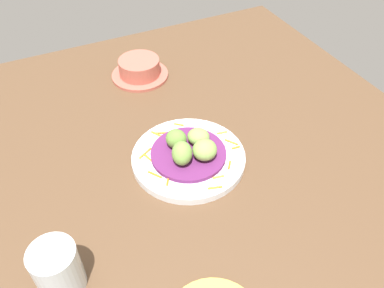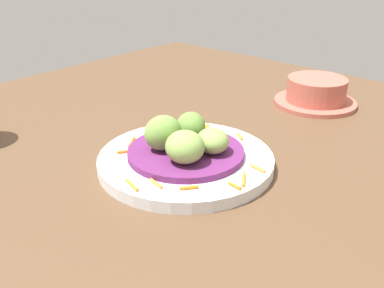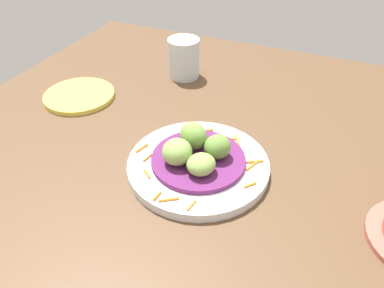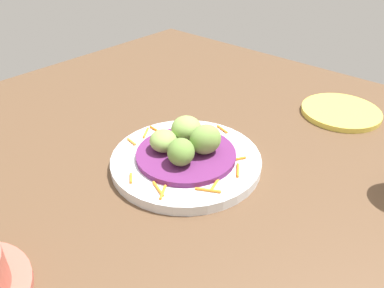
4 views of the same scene
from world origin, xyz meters
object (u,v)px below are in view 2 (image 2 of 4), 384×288
object	(u,v)px
terracotta_bowl	(316,93)
guac_scoop_center	(163,133)
guac_scoop_back	(213,140)
main_plate	(188,162)
guac_scoop_left	(191,127)
guac_scoop_right	(185,147)

from	to	relation	value
terracotta_bowl	guac_scoop_center	bearing A→B (deg)	173.63
guac_scoop_center	guac_scoop_back	size ratio (longest dim) A/B	1.08
main_plate	terracotta_bowl	distance (cm)	34.04
guac_scoop_left	terracotta_bowl	size ratio (longest dim) A/B	0.29
main_plate	terracotta_bowl	world-z (taller)	terracotta_bowl
main_plate	terracotta_bowl	xyz separation A→B (cm)	(33.99, -1.28, 1.43)
main_plate	guac_scoop_left	distance (cm)	4.99
guac_scoop_center	terracotta_bowl	world-z (taller)	guac_scoop_center
guac_scoop_left	guac_scoop_right	size ratio (longest dim) A/B	0.88
guac_scoop_center	guac_scoop_back	xyz separation A→B (cm)	(3.82, -5.44, -0.77)
guac_scoop_left	guac_scoop_center	xyz separation A→B (cm)	(-4.63, 0.81, 0.35)
guac_scoop_right	terracotta_bowl	xyz separation A→B (cm)	(36.71, 0.62, -2.33)
guac_scoop_back	terracotta_bowl	world-z (taller)	guac_scoop_back
main_plate	guac_scoop_back	size ratio (longest dim) A/B	5.07
guac_scoop_left	guac_scoop_back	size ratio (longest dim) A/B	0.94
guac_scoop_right	guac_scoop_back	distance (cm)	4.72
main_plate	guac_scoop_back	world-z (taller)	guac_scoop_back
guac_scoop_center	guac_scoop_back	distance (cm)	6.69
main_plate	guac_scoop_left	size ratio (longest dim) A/B	5.37
guac_scoop_right	terracotta_bowl	world-z (taller)	guac_scoop_right
guac_scoop_back	terracotta_bowl	bearing A→B (deg)	2.57
main_plate	guac_scoop_right	distance (cm)	5.02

